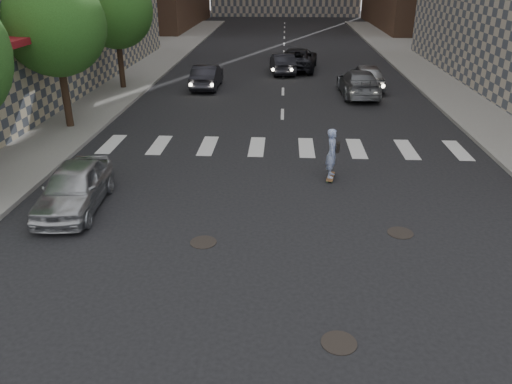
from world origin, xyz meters
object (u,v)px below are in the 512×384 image
traffic_car_e (283,63)px  silver_sedan (74,187)px  tree_c (116,7)px  traffic_car_c (298,59)px  skateboarder (332,153)px  tree_b (56,20)px  traffic_car_d (367,76)px  traffic_car_b (359,83)px  traffic_car_a (207,76)px

traffic_car_e → silver_sedan: bearing=67.5°
tree_c → silver_sedan: tree_c is taller
traffic_car_c → traffic_car_e: size_ratio=1.31×
skateboarder → traffic_car_c: (-0.72, 20.20, -0.18)m
tree_c → skateboarder: 17.80m
tree_b → skateboarder: 12.93m
traffic_car_e → traffic_car_c: bearing=-133.7°
skateboarder → traffic_car_d: (3.24, 14.22, -0.18)m
tree_c → skateboarder: (11.16, -13.36, -3.71)m
traffic_car_b → traffic_car_d: traffic_car_d is taller
traffic_car_a → skateboarder: bearing=114.6°
traffic_car_a → traffic_car_e: (4.50, 4.83, -0.01)m
tree_c → silver_sedan: (3.34, -16.06, -3.97)m
tree_c → traffic_car_d: bearing=3.4°
traffic_car_d → traffic_car_b: bearing=67.8°
silver_sedan → traffic_car_d: size_ratio=0.90×
traffic_car_c → traffic_car_e: (-1.07, -1.42, -0.07)m
traffic_car_b → traffic_car_e: 7.70m
traffic_car_c → traffic_car_d: traffic_car_c is taller
tree_c → traffic_car_d: (14.41, 0.86, -3.90)m
traffic_car_a → traffic_car_c: 8.37m
tree_b → traffic_car_c: bearing=54.9°
traffic_car_e → traffic_car_a: bearing=40.2°
tree_b → silver_sedan: tree_b is taller
skateboarder → traffic_car_a: bearing=124.8°
skateboarder → traffic_car_b: skateboarder is taller
tree_c → skateboarder: bearing=-50.1°
silver_sedan → traffic_car_e: (6.04, 21.48, 0.00)m
tree_b → traffic_car_a: tree_b is taller
tree_c → traffic_car_b: tree_c is taller
traffic_car_c → silver_sedan: bearing=78.9°
silver_sedan → traffic_car_e: size_ratio=0.97×
silver_sedan → traffic_car_e: same height
skateboarder → tree_c: bearing=140.4°
tree_b → tree_c: same height
silver_sedan → traffic_car_c: (7.11, 22.90, 0.07)m
traffic_car_b → tree_b: bearing=25.9°
tree_c → traffic_car_d: 14.95m
skateboarder → traffic_car_a: (-6.28, 13.95, -0.24)m
skateboarder → traffic_car_c: skateboarder is taller
tree_c → traffic_car_b: size_ratio=1.33×
traffic_car_c → traffic_car_e: traffic_car_c is taller
traffic_car_a → traffic_car_e: 6.60m
silver_sedan → traffic_car_a: size_ratio=0.95×
silver_sedan → traffic_car_a: traffic_car_a is taller
tree_c → traffic_car_b: 14.28m
skateboarder → traffic_car_e: bearing=106.0°
tree_c → traffic_car_b: (13.69, -0.96, -3.93)m
tree_c → traffic_car_e: bearing=30.0°
tree_c → silver_sedan: 16.88m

